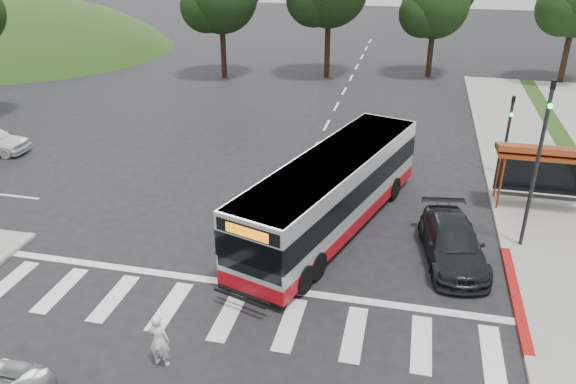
% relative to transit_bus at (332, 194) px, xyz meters
% --- Properties ---
extents(ground, '(140.00, 140.00, 0.00)m').
position_rel_transit_bus_xyz_m(ground, '(-2.28, -1.38, -1.53)').
color(ground, black).
rests_on(ground, ground).
extents(sidewalk_east, '(4.00, 40.00, 0.12)m').
position_rel_transit_bus_xyz_m(sidewalk_east, '(8.72, 6.62, -1.47)').
color(sidewalk_east, gray).
rests_on(sidewalk_east, ground).
extents(curb_east, '(0.30, 40.00, 0.15)m').
position_rel_transit_bus_xyz_m(curb_east, '(6.72, 6.62, -1.45)').
color(curb_east, '#9E9991').
rests_on(curb_east, ground).
extents(curb_east_red, '(0.32, 6.00, 0.15)m').
position_rel_transit_bus_xyz_m(curb_east_red, '(6.72, -3.38, -1.45)').
color(curb_east_red, maroon).
rests_on(curb_east_red, ground).
extents(hillside_nw, '(44.00, 44.00, 10.00)m').
position_rel_transit_bus_xyz_m(hillside_nw, '(-34.28, 28.62, -1.53)').
color(hillside_nw, '#1F3B12').
rests_on(hillside_nw, ground).
extents(crosswalk_ladder, '(18.00, 2.60, 0.01)m').
position_rel_transit_bus_xyz_m(crosswalk_ladder, '(-2.28, -6.38, -1.52)').
color(crosswalk_ladder, silver).
rests_on(crosswalk_ladder, ground).
extents(bus_shelter, '(4.20, 1.60, 2.86)m').
position_rel_transit_bus_xyz_m(bus_shelter, '(8.52, 3.72, 0.83)').
color(bus_shelter, '#9A3E19').
rests_on(bus_shelter, sidewalk_east).
extents(traffic_signal_ne_tall, '(0.18, 0.37, 6.50)m').
position_rel_transit_bus_xyz_m(traffic_signal_ne_tall, '(7.32, 0.11, 2.35)').
color(traffic_signal_ne_tall, black).
rests_on(traffic_signal_ne_tall, ground).
extents(traffic_signal_ne_short, '(0.18, 0.37, 4.00)m').
position_rel_transit_bus_xyz_m(traffic_signal_ne_short, '(7.32, 7.11, 0.95)').
color(traffic_signal_ne_short, black).
rests_on(traffic_signal_ne_short, ground).
extents(tree_north_b, '(5.72, 5.33, 8.43)m').
position_rel_transit_bus_xyz_m(tree_north_b, '(3.80, 26.68, 4.14)').
color(tree_north_b, black).
rests_on(tree_north_b, ground).
extents(transit_bus, '(6.02, 12.03, 3.05)m').
position_rel_transit_bus_xyz_m(transit_bus, '(0.00, 0.00, 0.00)').
color(transit_bus, silver).
rests_on(transit_bus, ground).
extents(pedestrian, '(0.63, 0.42, 1.70)m').
position_rel_transit_bus_xyz_m(pedestrian, '(-3.41, -8.88, -0.68)').
color(pedestrian, white).
rests_on(pedestrian, ground).
extents(dark_sedan, '(2.75, 5.17, 1.43)m').
position_rel_transit_bus_xyz_m(dark_sedan, '(4.70, -1.45, -0.81)').
color(dark_sedan, black).
rests_on(dark_sedan, ground).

